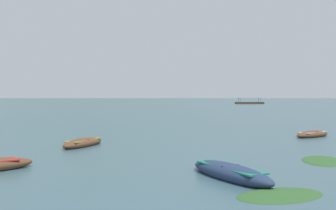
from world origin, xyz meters
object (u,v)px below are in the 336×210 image
object	(u,v)px
rowboat_1	(312,134)
ferry_1	(249,103)
rowboat_2	(230,173)
rowboat_3	(83,143)

from	to	relation	value
rowboat_1	ferry_1	xyz separation A→B (m)	(15.51, 123.68, 0.29)
ferry_1	rowboat_2	bearing A→B (deg)	-99.28
rowboat_3	ferry_1	world-z (taller)	ferry_1
rowboat_2	ferry_1	xyz separation A→B (m)	(22.34, 136.78, 0.26)
rowboat_3	rowboat_1	bearing A→B (deg)	21.62
rowboat_3	ferry_1	size ratio (longest dim) A/B	0.31
rowboat_2	rowboat_3	world-z (taller)	rowboat_2
rowboat_1	rowboat_3	distance (m)	14.90
rowboat_3	ferry_1	bearing A→B (deg)	77.19
rowboat_1	rowboat_2	xyz separation A→B (m)	(-6.83, -13.09, 0.03)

